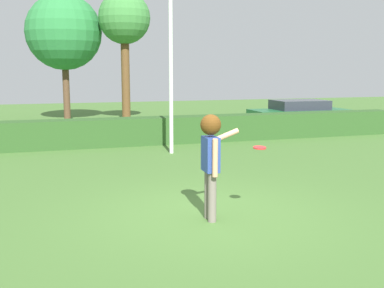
% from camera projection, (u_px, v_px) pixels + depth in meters
% --- Properties ---
extents(ground_plane, '(60.00, 60.00, 0.00)m').
position_uv_depth(ground_plane, '(211.00, 215.00, 8.12)').
color(ground_plane, '#466E30').
extents(person, '(0.77, 0.56, 1.79)m').
position_uv_depth(person, '(211.00, 153.00, 7.70)').
color(person, slate).
rests_on(person, ground).
extents(frisbee, '(0.22, 0.22, 0.04)m').
position_uv_depth(frisbee, '(260.00, 148.00, 7.81)').
color(frisbee, red).
extents(lamppost, '(0.24, 0.24, 5.97)m').
position_uv_depth(lamppost, '(171.00, 43.00, 13.72)').
color(lamppost, silver).
rests_on(lamppost, ground).
extents(hedge_row, '(21.07, 0.90, 0.92)m').
position_uv_depth(hedge_row, '(127.00, 132.00, 15.74)').
color(hedge_row, '#2D5322').
rests_on(hedge_row, ground).
extents(parked_car_green, '(4.26, 1.93, 1.25)m').
position_uv_depth(parked_car_green, '(299.00, 113.00, 19.97)').
color(parked_car_green, '#1E6633').
rests_on(parked_car_green, ground).
extents(maple_tree, '(3.62, 3.62, 6.13)m').
position_uv_depth(maple_tree, '(64.00, 32.00, 22.29)').
color(maple_tree, brown).
rests_on(maple_tree, ground).
extents(birch_tree, '(2.43, 2.43, 6.16)m').
position_uv_depth(birch_tree, '(124.00, 21.00, 21.75)').
color(birch_tree, brown).
rests_on(birch_tree, ground).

